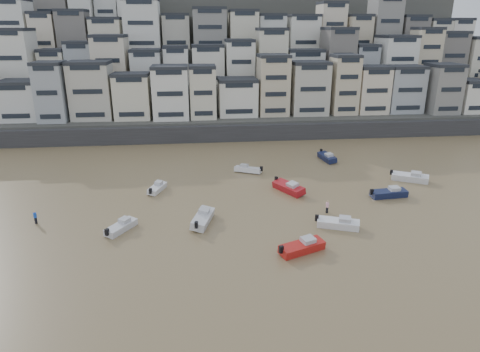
{
  "coord_description": "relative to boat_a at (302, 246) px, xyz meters",
  "views": [
    {
      "loc": [
        1.35,
        -25.59,
        23.62
      ],
      "look_at": [
        7.37,
        30.0,
        4.0
      ],
      "focal_mm": 32.0,
      "sensor_mm": 36.0,
      "label": 1
    }
  ],
  "objects": [
    {
      "name": "boat_d",
      "position": [
        16.58,
        14.46,
        0.0
      ],
      "size": [
        6.01,
        2.44,
        1.6
      ],
      "primitive_type": null,
      "rotation": [
        0.0,
        0.0,
        0.09
      ],
      "color": "#131B3C",
      "rests_on": "ground"
    },
    {
      "name": "boat_b",
      "position": [
        5.95,
        5.46,
        -0.03
      ],
      "size": [
        5.88,
        3.72,
        1.53
      ],
      "primitive_type": null,
      "rotation": [
        0.0,
        0.0,
        -0.37
      ],
      "color": "silver",
      "rests_on": "ground"
    },
    {
      "name": "boat_j",
      "position": [
        -20.68,
        7.51,
        -0.11
      ],
      "size": [
        4.09,
        5.1,
        1.37
      ],
      "primitive_type": null,
      "rotation": [
        0.0,
        0.0,
        1.0
      ],
      "color": "silver",
      "rests_on": "ground"
    },
    {
      "name": "boat_f",
      "position": [
        -17.3,
        20.51,
        -0.15
      ],
      "size": [
        3.11,
        4.99,
        1.3
      ],
      "primitive_type": null,
      "rotation": [
        0.0,
        0.0,
        1.22
      ],
      "color": "silver",
      "rests_on": "ground"
    },
    {
      "name": "boat_c",
      "position": [
        -10.71,
        8.54,
        0.04
      ],
      "size": [
        3.65,
        6.45,
        1.67
      ],
      "primitive_type": null,
      "rotation": [
        0.0,
        0.0,
        1.29
      ],
      "color": "silver",
      "rests_on": "ground"
    },
    {
      "name": "boat_h",
      "position": [
        -2.5,
        27.79,
        -0.11
      ],
      "size": [
        5.26,
        3.65,
        1.38
      ],
      "primitive_type": null,
      "rotation": [
        0.0,
        0.0,
        2.7
      ],
      "color": "silver",
      "rests_on": "ground"
    },
    {
      "name": "harbor_wall",
      "position": [
        -2.66,
        49.69,
        0.95
      ],
      "size": [
        140.0,
        3.0,
        3.5
      ],
      "primitive_type": "cube",
      "color": "#38383A",
      "rests_on": "ground"
    },
    {
      "name": "boat_i",
      "position": [
        13.01,
        33.11,
        -0.02
      ],
      "size": [
        2.63,
        5.89,
        1.55
      ],
      "primitive_type": null,
      "rotation": [
        0.0,
        0.0,
        -1.43
      ],
      "color": "#131A3B",
      "rests_on": "ground"
    },
    {
      "name": "boat_e",
      "position": [
        2.44,
        18.09,
        0.04
      ],
      "size": [
        4.76,
        6.38,
        1.68
      ],
      "primitive_type": null,
      "rotation": [
        0.0,
        0.0,
        -1.06
      ],
      "color": "maroon",
      "rests_on": "ground"
    },
    {
      "name": "boat_g",
      "position": [
        22.94,
        20.66,
        0.04
      ],
      "size": [
        6.31,
        4.73,
        1.67
      ],
      "primitive_type": null,
      "rotation": [
        0.0,
        0.0,
        -0.51
      ],
      "color": "silver",
      "rests_on": "ground"
    },
    {
      "name": "boat_a",
      "position": [
        0.0,
        0.0,
        0.0
      ],
      "size": [
        6.13,
        4.0,
        1.59
      ],
      "primitive_type": null,
      "rotation": [
        0.0,
        0.0,
        0.39
      ],
      "color": "#B21A15",
      "rests_on": "ground"
    },
    {
      "name": "person_pink",
      "position": [
        5.91,
        9.94,
        0.07
      ],
      "size": [
        0.44,
        0.44,
        1.74
      ],
      "primitive_type": null,
      "color": "#EDA7BE",
      "rests_on": "ground"
    },
    {
      "name": "person_blue",
      "position": [
        -31.73,
        10.72,
        0.07
      ],
      "size": [
        0.44,
        0.44,
        1.74
      ],
      "primitive_type": null,
      "color": "blue",
      "rests_on": "ground"
    },
    {
      "name": "hillside",
      "position": [
        2.08,
        89.53,
        12.21
      ],
      "size": [
        141.04,
        66.0,
        50.0
      ],
      "color": "#4C4C47",
      "rests_on": "ground"
    }
  ]
}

